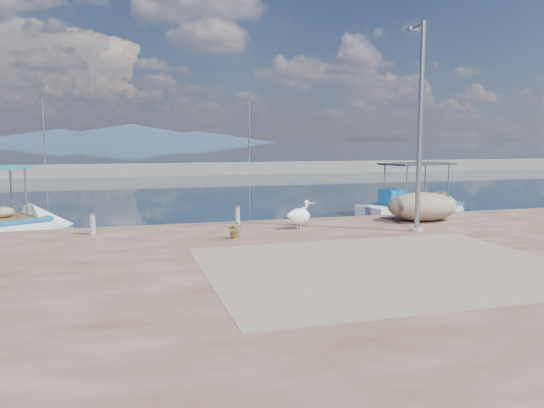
{
  "coord_description": "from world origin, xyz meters",
  "views": [
    {
      "loc": [
        -5.34,
        -14.58,
        3.64
      ],
      "look_at": [
        0.0,
        3.8,
        1.3
      ],
      "focal_mm": 35.0,
      "sensor_mm": 36.0,
      "label": 1
    }
  ],
  "objects_px": {
    "boat_right": "(415,210)",
    "pelican": "(300,216)",
    "bollard_near": "(237,214)",
    "lamp_post": "(419,135)"
  },
  "relations": [
    {
      "from": "pelican",
      "to": "bollard_near",
      "type": "distance_m",
      "value": 2.54
    },
    {
      "from": "bollard_near",
      "to": "pelican",
      "type": "bearing_deg",
      "value": -43.27
    },
    {
      "from": "pelican",
      "to": "lamp_post",
      "type": "relative_size",
      "value": 0.15
    },
    {
      "from": "boat_right",
      "to": "pelican",
      "type": "bearing_deg",
      "value": -159.9
    },
    {
      "from": "lamp_post",
      "to": "bollard_near",
      "type": "height_order",
      "value": "lamp_post"
    },
    {
      "from": "boat_right",
      "to": "lamp_post",
      "type": "distance_m",
      "value": 8.45
    },
    {
      "from": "pelican",
      "to": "lamp_post",
      "type": "height_order",
      "value": "lamp_post"
    },
    {
      "from": "boat_right",
      "to": "pelican",
      "type": "relative_size",
      "value": 6.07
    },
    {
      "from": "pelican",
      "to": "lamp_post",
      "type": "distance_m",
      "value": 4.91
    },
    {
      "from": "lamp_post",
      "to": "bollard_near",
      "type": "relative_size",
      "value": 10.15
    }
  ]
}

